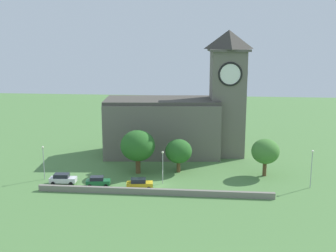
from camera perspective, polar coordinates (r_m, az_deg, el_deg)
name	(u,v)px	position (r m, az deg, el deg)	size (l,w,h in m)	color
ground_plane	(166,161)	(91.58, -0.27, -4.68)	(200.00, 200.00, 0.00)	#517F42
church	(181,117)	(94.79, 1.71, 1.19)	(31.79, 14.09, 27.44)	#666056
quay_barrier	(154,192)	(72.83, -1.87, -8.75)	(40.07, 0.70, 1.05)	gray
car_white	(63,179)	(79.95, -13.86, -6.84)	(4.83, 2.38, 1.91)	silver
car_green	(98,181)	(77.55, -9.33, -7.29)	(4.42, 2.48, 1.79)	#1E6B38
car_yellow	(139,184)	(75.37, -3.84, -7.69)	(4.78, 2.65, 1.88)	gold
streetlamp_west_end	(43,157)	(82.36, -16.29, -3.98)	(0.44, 0.44, 6.37)	#9EA0A5
streetlamp_west_mid	(163,162)	(76.86, -0.71, -4.77)	(0.44, 0.44, 6.07)	#9EA0A5
streetlamp_central	(312,163)	(78.73, 18.64, -4.66)	(0.44, 0.44, 6.86)	#9EA0A5
tree_riverside_east	(179,151)	(83.19, 1.42, -3.40)	(5.22, 5.22, 6.59)	brown
tree_riverside_west	(265,151)	(82.93, 12.86, -3.33)	(5.28, 5.28, 7.22)	brown
tree_churchyard	(138,146)	(82.45, -4.06, -2.65)	(6.67, 6.67, 8.53)	brown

